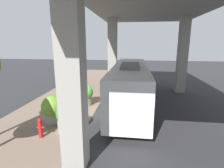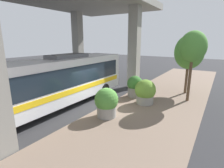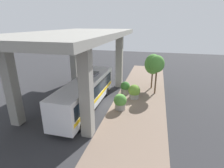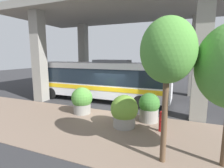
% 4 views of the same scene
% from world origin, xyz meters
% --- Properties ---
extents(ground_plane, '(80.00, 80.00, 0.00)m').
position_xyz_m(ground_plane, '(0.00, 0.00, 0.00)').
color(ground_plane, '#2D2D30').
rests_on(ground_plane, ground).
extents(sidewalk_strip, '(6.00, 40.00, 0.02)m').
position_xyz_m(sidewalk_strip, '(-3.00, 0.00, 0.01)').
color(sidewalk_strip, '#7A6656').
rests_on(sidewalk_strip, ground).
extents(overpass, '(9.40, 20.16, 8.02)m').
position_xyz_m(overpass, '(4.00, 0.00, 7.02)').
color(overpass, gray).
rests_on(overpass, ground).
extents(bus, '(2.67, 11.91, 3.50)m').
position_xyz_m(bus, '(2.49, 1.51, 1.90)').
color(bus, silver).
rests_on(bus, ground).
extents(fire_hydrant, '(0.45, 0.22, 1.09)m').
position_xyz_m(fire_hydrant, '(-2.08, -4.26, 0.55)').
color(fire_hydrant, '#B21919').
rests_on(fire_hydrant, ground).
extents(planter_front, '(1.48, 1.48, 1.77)m').
position_xyz_m(planter_front, '(-2.22, -2.34, 0.87)').
color(planter_front, gray).
rests_on(planter_front, ground).
extents(planter_middle, '(1.40, 1.40, 1.77)m').
position_xyz_m(planter_middle, '(-1.15, 0.97, 0.89)').
color(planter_middle, gray).
rests_on(planter_middle, ground).
extents(planter_back, '(1.22, 1.22, 1.71)m').
position_xyz_m(planter_back, '(-0.91, -3.43, 0.86)').
color(planter_back, gray).
rests_on(planter_back, ground).
extents(street_tree_far, '(1.83, 1.83, 5.09)m').
position_xyz_m(street_tree_far, '(-4.70, -4.64, 3.95)').
color(street_tree_far, brown).
rests_on(street_tree_far, ground).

